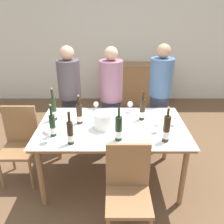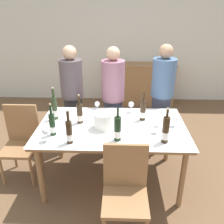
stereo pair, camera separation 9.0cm
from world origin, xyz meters
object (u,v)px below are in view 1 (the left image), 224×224
object	(u,v)px
wine_bottle_1	(142,110)
wine_glass_1	(130,105)
dining_table	(112,131)
wine_bottle_2	(53,126)
wine_glass_0	(156,126)
wine_bottle_0	(166,130)
chair_left_end	(20,140)
person_guest_right	(159,99)
wine_glass_4	(46,133)
sideboard_cabinet	(136,84)
wine_glass_2	(96,105)
wine_bottle_6	(54,109)
person_guest_left	(111,101)
person_host	(70,99)
chair_near_front	(128,187)
wine_bottle_5	(70,133)
ice_bucket	(103,120)
wine_bottle_4	(79,114)
wine_glass_3	(174,118)
wine_bottle_3	(119,129)

from	to	relation	value
wine_bottle_1	wine_glass_1	xyz separation A→B (m)	(-0.14, 0.22, -0.02)
dining_table	wine_bottle_2	world-z (taller)	wine_bottle_2
wine_glass_0	wine_bottle_0	bearing A→B (deg)	-68.64
dining_table	wine_glass_1	distance (m)	0.49
wine_bottle_1	wine_bottle_0	bearing A→B (deg)	-69.85
chair_left_end	person_guest_right	distance (m)	2.01
wine_glass_4	person_guest_right	bearing A→B (deg)	40.10
sideboard_cabinet	wine_bottle_2	distance (m)	3.13
wine_bottle_0	wine_glass_2	world-z (taller)	wine_bottle_0
wine_bottle_6	person_guest_left	bearing A→B (deg)	40.87
wine_bottle_0	person_host	world-z (taller)	person_host
wine_glass_4	chair_near_front	xyz separation A→B (m)	(0.82, -0.39, -0.36)
wine_bottle_0	wine_glass_2	distance (m)	1.09
wine_bottle_6	wine_glass_1	distance (m)	0.98
wine_bottle_1	wine_glass_2	distance (m)	0.64
wine_glass_0	wine_glass_2	xyz separation A→B (m)	(-0.70, 0.59, 0.01)
wine_bottle_0	wine_glass_0	xyz separation A→B (m)	(-0.07, 0.18, -0.05)
wine_bottle_0	wine_bottle_5	distance (m)	0.99
wine_bottle_2	wine_bottle_5	xyz separation A→B (m)	(0.22, -0.16, 0.00)
ice_bucket	wine_bottle_5	bearing A→B (deg)	-133.45
person_guest_left	person_guest_right	bearing A→B (deg)	1.91
wine_glass_1	sideboard_cabinet	bearing A→B (deg)	82.14
dining_table	person_guest_left	size ratio (longest dim) A/B	1.10
wine_bottle_1	wine_bottle_4	bearing A→B (deg)	-172.25
dining_table	wine_glass_2	bearing A→B (deg)	116.67
wine_glass_1	wine_glass_3	xyz separation A→B (m)	(0.50, -0.38, -0.02)
dining_table	wine_glass_4	distance (m)	0.79
wine_bottle_0	person_guest_right	world-z (taller)	person_guest_right
wine_bottle_6	wine_glass_0	xyz separation A→B (m)	(1.20, -0.32, -0.06)
wine_bottle_3	wine_bottle_6	distance (m)	0.92
ice_bucket	wine_glass_2	distance (m)	0.49
wine_bottle_6	person_host	distance (m)	0.71
wine_bottle_6	person_guest_right	xyz separation A→B (m)	(1.42, 0.63, -0.12)
wine_glass_1	chair_left_end	size ratio (longest dim) A/B	0.16
wine_bottle_0	person_guest_left	distance (m)	1.25
wine_glass_0	chair_left_end	distance (m)	1.71
sideboard_cabinet	ice_bucket	world-z (taller)	ice_bucket
wine_bottle_6	wine_glass_3	distance (m)	1.45
chair_left_end	person_host	bearing A→B (deg)	54.85
wine_bottle_4	wine_glass_3	size ratio (longest dim) A/B	2.78
person_guest_right	wine_bottle_1	bearing A→B (deg)	-118.18
wine_bottle_0	wine_bottle_4	world-z (taller)	wine_bottle_0
wine_bottle_4	wine_bottle_2	bearing A→B (deg)	-130.25
wine_glass_2	person_host	bearing A→B (deg)	133.96
chair_left_end	chair_near_front	xyz separation A→B (m)	(1.32, -0.85, 0.00)
sideboard_cabinet	person_host	size ratio (longest dim) A/B	0.95
wine_bottle_4	wine_glass_0	distance (m)	0.91
wine_bottle_2	person_guest_right	distance (m)	1.69
dining_table	wine_bottle_0	xyz separation A→B (m)	(0.56, -0.34, 0.21)
wine_bottle_5	wine_glass_4	size ratio (longest dim) A/B	2.25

